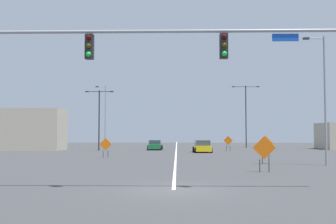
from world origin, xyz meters
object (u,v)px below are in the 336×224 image
object	(u,v)px
construction_sign_left_lane	(106,145)
construction_sign_median_near	(264,149)
car_yellow_far	(202,147)
street_lamp_near_left	(99,115)
car_green_distant	(155,145)
construction_sign_right_shoulder	(265,146)
street_lamp_mid_left	(105,115)
construction_sign_left_shoulder	(228,141)
street_lamp_far_right	(324,95)
traffic_signal_assembly	(96,59)
street_lamp_mid_right	(246,111)

from	to	relation	value
construction_sign_left_lane	construction_sign_median_near	world-z (taller)	construction_sign_median_near
construction_sign_left_lane	construction_sign_median_near	distance (m)	18.78
construction_sign_left_lane	car_yellow_far	distance (m)	14.48
construction_sign_median_near	construction_sign_left_lane	bearing A→B (deg)	130.22
street_lamp_near_left	car_green_distant	bearing A→B (deg)	24.65
construction_sign_left_lane	car_green_distant	world-z (taller)	construction_sign_left_lane
construction_sign_right_shoulder	car_green_distant	bearing A→B (deg)	110.74
construction_sign_left_lane	construction_sign_right_shoulder	xyz separation A→B (m)	(13.58, -8.02, 0.20)
construction_sign_right_shoulder	street_lamp_mid_left	bearing A→B (deg)	122.01
street_lamp_mid_left	construction_sign_left_lane	bearing A→B (deg)	-79.39
car_green_distant	street_lamp_mid_left	bearing A→B (deg)	166.82
construction_sign_left_shoulder	street_lamp_far_right	bearing A→B (deg)	-79.47
street_lamp_mid_left	traffic_signal_assembly	bearing A→B (deg)	-80.20
car_green_distant	street_lamp_near_left	bearing A→B (deg)	-155.35
car_green_distant	car_yellow_far	size ratio (longest dim) A/B	0.97
street_lamp_mid_right	construction_sign_median_near	distance (m)	40.89
street_lamp_near_left	construction_sign_right_shoulder	size ratio (longest dim) A/B	3.71
construction_sign_left_shoulder	car_yellow_far	bearing A→B (deg)	-142.28
traffic_signal_assembly	car_yellow_far	xyz separation A→B (m)	(6.44, 32.45, -4.77)
street_lamp_mid_right	car_green_distant	distance (m)	17.06
street_lamp_mid_left	street_lamp_near_left	size ratio (longest dim) A/B	1.15
construction_sign_left_lane	street_lamp_mid_left	bearing A→B (deg)	100.61
traffic_signal_assembly	street_lamp_far_right	world-z (taller)	street_lamp_far_right
street_lamp_near_left	construction_sign_right_shoulder	world-z (taller)	street_lamp_near_left
construction_sign_left_shoulder	construction_sign_left_lane	bearing A→B (deg)	-135.47
street_lamp_far_right	car_yellow_far	bearing A→B (deg)	111.26
construction_sign_right_shoulder	car_yellow_far	size ratio (longest dim) A/B	0.50
street_lamp_mid_left	construction_sign_median_near	size ratio (longest dim) A/B	4.30
traffic_signal_assembly	construction_sign_median_near	bearing A→B (deg)	41.36
construction_sign_median_near	car_yellow_far	distance (m)	24.96
street_lamp_far_right	construction_sign_left_shoulder	distance (m)	23.12
car_yellow_far	car_green_distant	bearing A→B (deg)	130.10
construction_sign_median_near	construction_sign_left_shoulder	distance (m)	27.59
street_lamp_mid_left	construction_sign_left_lane	distance (m)	20.28
traffic_signal_assembly	construction_sign_right_shoulder	world-z (taller)	traffic_signal_assembly
street_lamp_mid_right	street_lamp_near_left	world-z (taller)	street_lamp_mid_right
street_lamp_mid_left	car_yellow_far	bearing A→B (deg)	-33.63
traffic_signal_assembly	street_lamp_near_left	world-z (taller)	street_lamp_near_left
construction_sign_median_near	street_lamp_far_right	bearing A→B (deg)	43.21
car_yellow_far	construction_sign_left_lane	bearing A→B (deg)	-133.40
street_lamp_far_right	street_lamp_mid_left	bearing A→B (deg)	126.50
construction_sign_left_shoulder	car_yellow_far	distance (m)	4.46
street_lamp_mid_left	street_lamp_far_right	xyz separation A→B (m)	(21.28, -28.75, 0.10)
street_lamp_far_right	construction_sign_left_shoulder	bearing A→B (deg)	100.53
construction_sign_left_lane	construction_sign_median_near	bearing A→B (deg)	-49.78
street_lamp_near_left	construction_sign_median_near	bearing A→B (deg)	-61.55
street_lamp_mid_right	construction_sign_left_shoulder	size ratio (longest dim) A/B	5.02
street_lamp_mid_right	street_lamp_far_right	xyz separation A→B (m)	(-0.30, -35.07, -0.70)
street_lamp_far_right	car_yellow_far	xyz separation A→B (m)	(-7.67, 19.70, -4.43)
street_lamp_mid_left	car_yellow_far	world-z (taller)	street_lamp_mid_left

